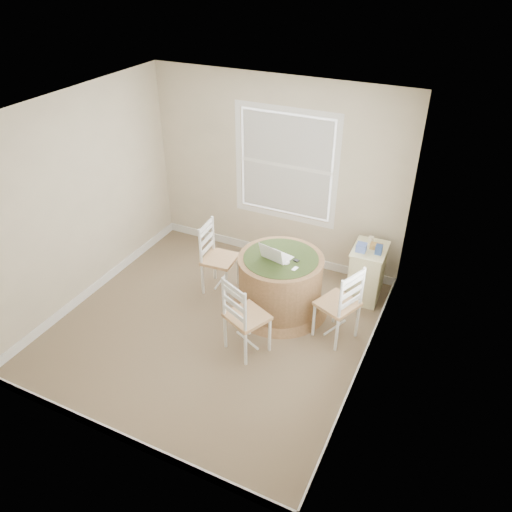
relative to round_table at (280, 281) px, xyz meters
The scene contains 14 objects.
room 1.11m from the round_table, 126.82° to the right, with size 3.64×3.64×2.64m.
round_table is the anchor object (origin of this frame).
chair_left 0.87m from the round_table, behind, with size 0.42×0.40×0.95m, color white, non-canonical shape.
chair_near 0.86m from the round_table, 91.96° to the right, with size 0.42×0.40×0.95m, color white, non-canonical shape.
chair_right 0.83m from the round_table, 15.13° to the right, with size 0.42×0.40×0.95m, color white, non-canonical shape.
laptop 0.37m from the round_table, 146.69° to the right, with size 0.38×0.35×0.23m.
mouse 0.37m from the round_table, 35.27° to the right, with size 0.06×0.09×0.03m, color white.
phone 0.44m from the round_table, 32.25° to the right, with size 0.04×0.09×0.02m, color #B7BABF.
keys 0.39m from the round_table, ahead, with size 0.06×0.05×0.03m, color black.
corner_chest 1.14m from the round_table, 37.75° to the left, with size 0.43×0.57×0.73m.
tissue_box 1.08m from the round_table, 36.06° to the left, with size 0.12×0.12×0.10m, color #5A75CD.
box_yellow 1.26m from the round_table, 36.91° to the left, with size 0.15×0.10×0.06m, color gold.
box_blue 1.25m from the round_table, 31.43° to the left, with size 0.08×0.08×0.12m, color #2D4A89.
cup_cream 1.26m from the round_table, 43.16° to the left, with size 0.07×0.07×0.09m, color beige.
Camera 1 is at (2.46, -3.96, 3.97)m, focal length 35.00 mm.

